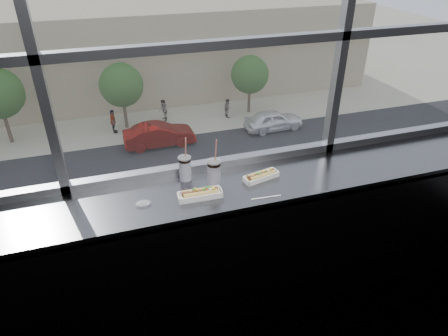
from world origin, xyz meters
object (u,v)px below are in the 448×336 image
object	(u,v)px
hotdog_tray_left	(200,194)
pedestrian_c	(163,108)
loose_straw	(266,197)
car_near_c	(156,194)
tree_center	(121,85)
car_far_b	(159,131)
soda_cup_left	(185,167)
hotdog_tray_right	(261,176)
car_near_d	(260,177)
soda_cup_right	(214,172)
car_near_e	(339,163)
tree_right	(250,75)
wrapper	(143,203)
car_far_c	(274,117)
pedestrian_b	(113,119)
pedestrian_d	(228,106)

from	to	relation	value
hotdog_tray_left	pedestrian_c	bearing A→B (deg)	83.66
loose_straw	car_near_c	world-z (taller)	loose_straw
car_near_c	tree_center	world-z (taller)	tree_center
car_far_b	soda_cup_left	bearing A→B (deg)	172.43
hotdog_tray_right	pedestrian_c	distance (m)	30.95
car_near_d	pedestrian_c	bearing A→B (deg)	13.60
soda_cup_right	car_near_e	distance (m)	23.48
car_near_c	pedestrian_c	world-z (taller)	car_near_c
car_far_b	tree_right	world-z (taller)	tree_right
wrapper	car_far_b	world-z (taller)	wrapper
hotdog_tray_left	loose_straw	size ratio (longest dim) A/B	1.46
car_near_e	car_far_c	distance (m)	8.05
hotdog_tray_right	pedestrian_b	distance (m)	29.63
car_far_c	pedestrian_b	size ratio (longest dim) A/B	2.80
soda_cup_left	tree_right	size ratio (longest dim) A/B	0.07
tree_right	car_near_d	bearing A→B (deg)	-107.91
hotdog_tray_right	pedestrian_d	xyz separation A→B (m)	(9.00, 27.87, -11.15)
car_near_e	pedestrian_c	xyz separation A→B (m)	(-8.86, 12.43, -0.00)
hotdog_tray_right	pedestrian_b	size ratio (longest dim) A/B	0.12
pedestrian_c	car_far_c	bearing A→B (deg)	60.89
car_near_c	pedestrian_d	size ratio (longest dim) A/B	3.56
hotdog_tray_right	wrapper	distance (m)	0.85
soda_cup_left	car_far_c	distance (m)	29.17
soda_cup_left	car_far_b	world-z (taller)	soda_cup_left
pedestrian_c	pedestrian_d	bearing A→B (deg)	81.21
pedestrian_b	tree_right	distance (m)	11.78
hotdog_tray_right	wrapper	world-z (taller)	hotdog_tray_right
hotdog_tray_right	soda_cup_right	world-z (taller)	soda_cup_right
loose_straw	pedestrian_b	bearing A→B (deg)	95.18
loose_straw	tree_center	world-z (taller)	loose_straw
pedestrian_c	tree_right	size ratio (longest dim) A/B	0.43
soda_cup_left	soda_cup_right	xyz separation A→B (m)	(0.17, -0.13, 0.01)
soda_cup_left	pedestrian_d	size ratio (longest dim) A/B	0.18
hotdog_tray_left	pedestrian_b	xyz separation A→B (m)	(-0.00, 27.63, -10.95)
wrapper	car_far_b	bearing A→B (deg)	82.06
car_near_c	car_near_d	size ratio (longest dim) A/B	1.01
soda_cup_right	pedestrian_d	bearing A→B (deg)	71.45
pedestrian_b	tree_right	xyz separation A→B (m)	(11.55, 0.72, 2.20)
car_far_c	car_near_d	xyz separation A→B (m)	(-4.44, -8.00, 0.04)
car_near_d	pedestrian_c	distance (m)	12.92
pedestrian_b	pedestrian_d	size ratio (longest dim) A/B	1.21
car_near_d	pedestrian_c	xyz separation A→B (m)	(-3.53, 12.43, -0.04)
car_near_e	pedestrian_c	world-z (taller)	pedestrian_c
loose_straw	soda_cup_right	bearing A→B (deg)	141.41
car_far_b	car_near_c	bearing A→B (deg)	168.67
car_near_e	car_far_c	world-z (taller)	car_near_e
loose_straw	pedestrian_b	distance (m)	29.84
hotdog_tray_left	car_far_c	bearing A→B (deg)	65.42
wrapper	car_far_c	bearing A→B (deg)	62.85
soda_cup_right	car_near_d	bearing A→B (deg)	65.11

